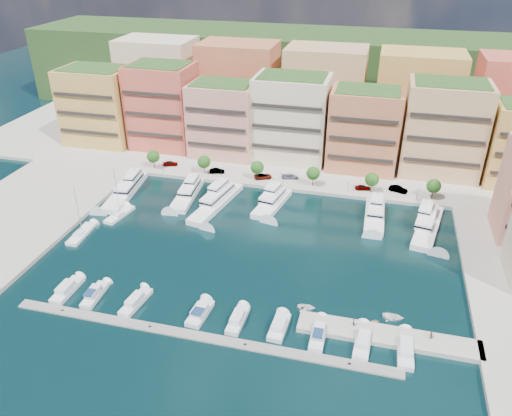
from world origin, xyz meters
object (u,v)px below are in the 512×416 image
object	(u,v)px
tree_1	(204,162)
tree_5	(434,186)
lamppost_4	(418,191)
yacht_0	(127,189)
cruiser_8	(363,342)
cruiser_9	(405,350)
tree_3	(313,173)
car_2	(263,176)
car_4	(363,187)
lamppost_1	(221,170)
cruiser_4	(200,313)
lamppost_0	(163,164)
sailboat_2	(120,215)
tree_4	(372,180)
cruiser_2	(136,302)
cruiser_6	(279,327)
car_1	(217,171)
lamppost_3	(348,184)
tree_0	(153,156)
yacht_5	(375,214)
yacht_6	(428,224)
yacht_3	(273,201)
car_3	(290,176)
car_0	(171,163)
person_1	(431,335)
tender_2	(393,317)
cruiser_1	(95,295)
yacht_1	(188,193)
person_0	(354,322)
sailboat_1	(81,234)
tree_2	(257,167)
lamppost_2	(283,177)
yacht_2	(217,200)
cruiser_5	(238,320)
tender_1	(375,321)
tender_0	(306,307)

from	to	relation	value
tree_1	tree_5	size ratio (longest dim) A/B	1.00
tree_5	lamppost_4	world-z (taller)	tree_5
yacht_0	lamppost_4	bearing A→B (deg)	9.41
cruiser_8	cruiser_9	xyz separation A→B (m)	(7.18, -0.01, -0.00)
tree_1	tree_3	bearing A→B (deg)	0.00
tree_5	tree_3	bearing A→B (deg)	180.00
car_2	car_4	xyz separation A→B (m)	(28.34, -0.11, -0.00)
lamppost_1	cruiser_4	distance (m)	57.54
lamppost_0	sailboat_2	xyz separation A→B (m)	(-1.07, -25.31, -3.52)
tree_4	yacht_0	xyz separation A→B (m)	(-65.38, -15.13, -3.53)
tree_3	tree_5	size ratio (longest dim) A/B	1.00
cruiser_2	sailboat_2	bearing A→B (deg)	122.73
tree_3	lamppost_4	bearing A→B (deg)	-4.70
cruiser_6	car_1	size ratio (longest dim) A/B	1.69
lamppost_0	cruiser_6	size ratio (longest dim) A/B	0.57
lamppost_3	cruiser_4	bearing A→B (deg)	-111.81
tree_0	yacht_5	bearing A→B (deg)	-10.64
yacht_6	sailboat_2	size ratio (longest dim) A/B	1.66
yacht_3	cruiser_9	xyz separation A→B (m)	(33.72, -45.95, -0.66)
tree_0	car_3	xyz separation A→B (m)	(41.02, 2.88, -3.05)
car_0	person_1	xyz separation A→B (m)	(73.04, -57.58, 0.06)
tree_1	tender_2	xyz separation A→B (m)	(54.88, -49.93, -4.34)
lamppost_1	car_1	xyz separation A→B (m)	(-2.53, 3.54, -2.11)
cruiser_1	cruiser_9	world-z (taller)	cruiser_1
tree_5	car_2	xyz separation A→B (m)	(-46.52, 0.93, -3.03)
yacht_1	cruiser_2	xyz separation A→B (m)	(6.65, -44.97, -0.54)
cruiser_8	car_4	xyz separation A→B (m)	(-4.01, 58.92, 1.17)
lamppost_3	cruiser_8	distance (m)	56.44
car_4	person_0	size ratio (longest dim) A/B	2.62
tree_3	sailboat_1	world-z (taller)	sailboat_1
car_1	person_0	xyz separation A→B (m)	(44.37, -56.03, 0.08)
tree_2	yacht_3	world-z (taller)	tree_2
tender_2	tree_0	bearing A→B (deg)	54.20
lamppost_2	yacht_6	size ratio (longest dim) A/B	0.19
tender_2	car_0	distance (m)	85.16
tree_0	cruiser_4	bearing A→B (deg)	-58.45
yacht_2	yacht_6	distance (m)	53.42
lamppost_0	cruiser_5	xyz separation A→B (m)	(39.07, -55.78, -3.28)
tree_5	car_2	world-z (taller)	tree_5
tree_2	car_3	world-z (taller)	tree_2
person_0	lamppost_4	bearing A→B (deg)	-26.03
tree_1	tender_1	world-z (taller)	tree_1
cruiser_5	tender_0	world-z (taller)	cruiser_5
cruiser_6	cruiser_9	bearing A→B (deg)	-0.06
tree_1	cruiser_1	xyz separation A→B (m)	(-2.31, -58.11, -4.17)
car_2	car_4	bearing A→B (deg)	-113.32
sailboat_1	tender_0	distance (m)	57.64
cruiser_8	tree_0	bearing A→B (deg)	138.57
lamppost_4	tender_0	xyz separation A→B (m)	(-21.26, -48.92, -3.46)
tree_2	yacht_5	bearing A→B (deg)	-20.10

